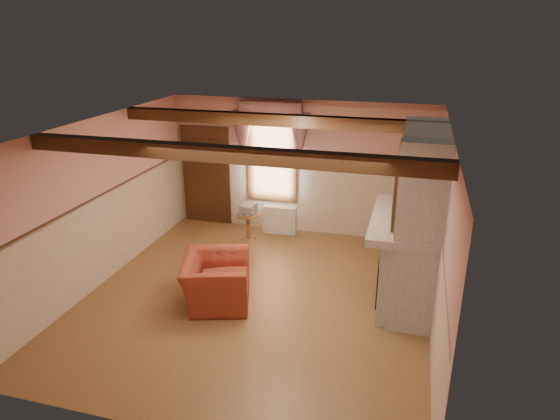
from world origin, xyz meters
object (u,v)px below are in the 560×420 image
(armchair, at_px, (216,281))
(mantel_clock, at_px, (409,196))
(side_table, at_px, (248,226))
(oil_lamp, at_px, (408,204))
(radiator, at_px, (280,220))
(bowl, at_px, (407,216))

(armchair, xyz_separation_m, mantel_clock, (2.83, 1.65, 1.14))
(side_table, distance_m, oil_lamp, 3.69)
(armchair, height_order, side_table, armchair)
(radiator, bearing_deg, armchair, -97.45)
(mantel_clock, xyz_separation_m, oil_lamp, (0.00, -0.53, 0.04))
(armchair, distance_m, side_table, 2.56)
(oil_lamp, bearing_deg, radiator, 144.29)
(side_table, relative_size, radiator, 0.79)
(armchair, distance_m, mantel_clock, 3.47)
(radiator, bearing_deg, mantel_clock, -30.38)
(armchair, bearing_deg, mantel_clock, -76.85)
(armchair, xyz_separation_m, radiator, (0.23, 2.99, -0.08))
(mantel_clock, height_order, oil_lamp, oil_lamp)
(armchair, relative_size, oil_lamp, 4.17)
(armchair, bearing_deg, side_table, -9.66)
(bowl, distance_m, mantel_clock, 0.83)
(radiator, height_order, oil_lamp, oil_lamp)
(side_table, height_order, mantel_clock, mantel_clock)
(armchair, bearing_deg, bowl, -90.96)
(radiator, height_order, bowl, bowl)
(radiator, relative_size, bowl, 2.18)
(armchair, distance_m, bowl, 3.14)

